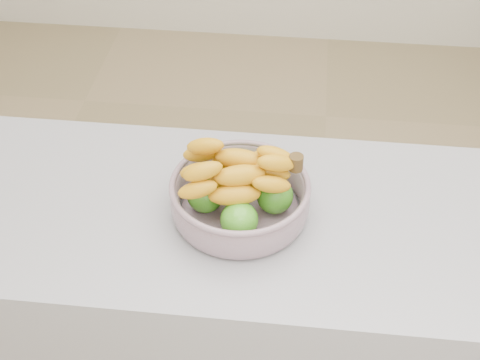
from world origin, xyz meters
name	(u,v)px	position (x,y,z in m)	size (l,w,h in m)	color
ground	(321,318)	(0.00, 0.00, 0.00)	(4.00, 4.00, 0.00)	#8C7855
counter	(332,338)	(0.00, -0.41, 0.45)	(2.00, 0.60, 0.90)	gray
fruit_bowl	(240,194)	(-0.25, -0.41, 0.96)	(0.32, 0.32, 0.17)	#A1AEC2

